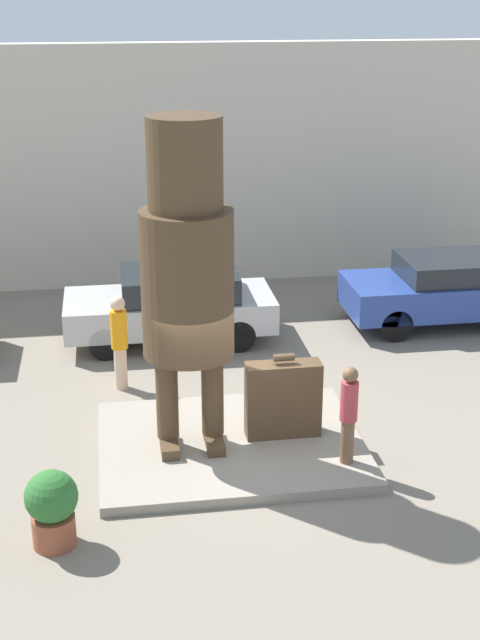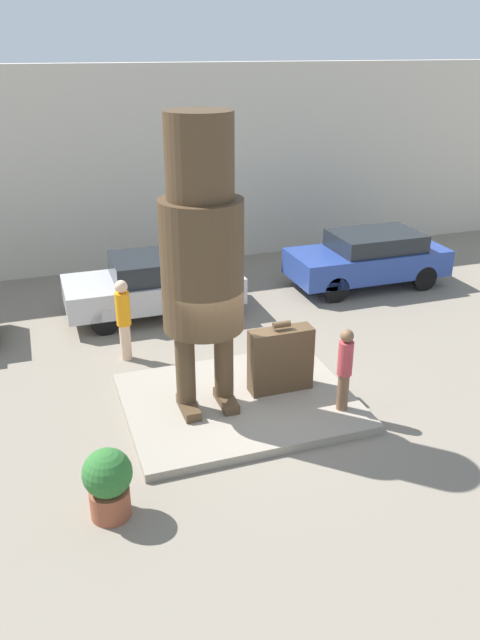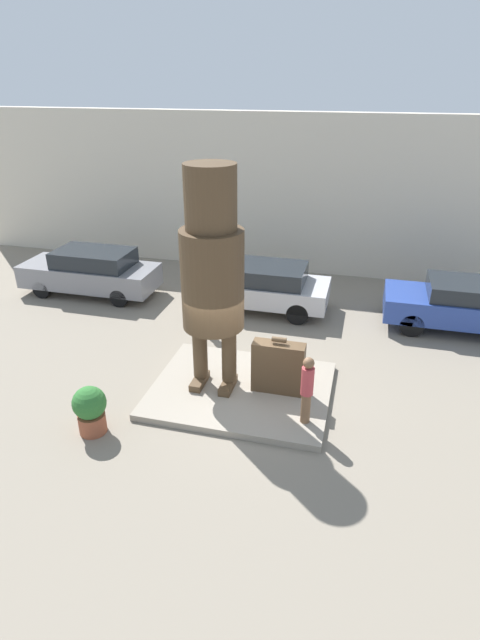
{
  "view_description": "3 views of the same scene",
  "coord_description": "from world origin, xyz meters",
  "px_view_note": "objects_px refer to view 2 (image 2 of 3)",
  "views": [
    {
      "loc": [
        -1.81,
        -12.81,
        7.18
      ],
      "look_at": [
        0.15,
        -0.0,
        2.27
      ],
      "focal_mm": 50.0,
      "sensor_mm": 36.0,
      "label": 1
    },
    {
      "loc": [
        -3.3,
        -9.72,
        6.35
      ],
      "look_at": [
        0.11,
        0.27,
        1.67
      ],
      "focal_mm": 35.0,
      "sensor_mm": 36.0,
      "label": 2
    },
    {
      "loc": [
        2.55,
        -9.9,
        6.99
      ],
      "look_at": [
        -0.03,
        0.01,
        1.98
      ],
      "focal_mm": 28.0,
      "sensor_mm": 36.0,
      "label": 3
    }
  ],
  "objects_px": {
    "worker_hivis": "(124,317)",
    "giant_suitcase": "(281,359)",
    "parked_car_blue": "(369,257)",
    "planter_pot": "(108,482)",
    "statue_figure": "(202,247)",
    "tourist": "(345,366)",
    "parked_car_silver": "(155,283)"
  },
  "relations": [
    {
      "from": "worker_hivis",
      "to": "giant_suitcase",
      "type": "bearing_deg",
      "value": -44.71
    },
    {
      "from": "giant_suitcase",
      "to": "parked_car_blue",
      "type": "distance_m",
      "value": 6.8
    },
    {
      "from": "planter_pot",
      "to": "worker_hivis",
      "type": "bearing_deg",
      "value": 78.02
    },
    {
      "from": "statue_figure",
      "to": "giant_suitcase",
      "type": "height_order",
      "value": "statue_figure"
    },
    {
      "from": "tourist",
      "to": "parked_car_silver",
      "type": "bearing_deg",
      "value": 110.82
    },
    {
      "from": "parked_car_silver",
      "to": "parked_car_blue",
      "type": "distance_m",
      "value": 6.13
    },
    {
      "from": "parked_car_blue",
      "to": "worker_hivis",
      "type": "height_order",
      "value": "worker_hivis"
    },
    {
      "from": "statue_figure",
      "to": "tourist",
      "type": "bearing_deg",
      "value": -21.81
    },
    {
      "from": "worker_hivis",
      "to": "parked_car_silver",
      "type": "bearing_deg",
      "value": 63.11
    },
    {
      "from": "parked_car_silver",
      "to": "planter_pot",
      "type": "bearing_deg",
      "value": 73.0
    },
    {
      "from": "tourist",
      "to": "worker_hivis",
      "type": "xyz_separation_m",
      "value": [
        -3.4,
        3.61,
        -0.04
      ]
    },
    {
      "from": "tourist",
      "to": "worker_hivis",
      "type": "relative_size",
      "value": 0.88
    },
    {
      "from": "statue_figure",
      "to": "parked_car_silver",
      "type": "relative_size",
      "value": 1.2
    },
    {
      "from": "parked_car_blue",
      "to": "worker_hivis",
      "type": "relative_size",
      "value": 2.42
    },
    {
      "from": "parked_car_silver",
      "to": "worker_hivis",
      "type": "height_order",
      "value": "worker_hivis"
    },
    {
      "from": "tourist",
      "to": "parked_car_silver",
      "type": "height_order",
      "value": "tourist"
    },
    {
      "from": "giant_suitcase",
      "to": "planter_pot",
      "type": "bearing_deg",
      "value": -147.04
    },
    {
      "from": "giant_suitcase",
      "to": "parked_car_blue",
      "type": "height_order",
      "value": "giant_suitcase"
    },
    {
      "from": "planter_pot",
      "to": "worker_hivis",
      "type": "relative_size",
      "value": 0.61
    },
    {
      "from": "statue_figure",
      "to": "parked_car_blue",
      "type": "xyz_separation_m",
      "value": [
        6.24,
        5.01,
        -2.4
      ]
    },
    {
      "from": "tourist",
      "to": "planter_pot",
      "type": "xyz_separation_m",
      "value": [
        -4.44,
        -1.31,
        -0.44
      ]
    },
    {
      "from": "statue_figure",
      "to": "tourist",
      "type": "relative_size",
      "value": 3.27
    },
    {
      "from": "giant_suitcase",
      "to": "worker_hivis",
      "type": "height_order",
      "value": "worker_hivis"
    },
    {
      "from": "planter_pot",
      "to": "statue_figure",
      "type": "bearing_deg",
      "value": 47.07
    },
    {
      "from": "worker_hivis",
      "to": "statue_figure",
      "type": "bearing_deg",
      "value": -68.51
    },
    {
      "from": "giant_suitcase",
      "to": "planter_pot",
      "type": "height_order",
      "value": "giant_suitcase"
    },
    {
      "from": "parked_car_silver",
      "to": "giant_suitcase",
      "type": "bearing_deg",
      "value": 106.42
    },
    {
      "from": "giant_suitcase",
      "to": "worker_hivis",
      "type": "distance_m",
      "value": 3.65
    },
    {
      "from": "parked_car_silver",
      "to": "parked_car_blue",
      "type": "bearing_deg",
      "value": -179.44
    },
    {
      "from": "giant_suitcase",
      "to": "tourist",
      "type": "distance_m",
      "value": 1.35
    },
    {
      "from": "planter_pot",
      "to": "worker_hivis",
      "type": "distance_m",
      "value": 5.04
    },
    {
      "from": "giant_suitcase",
      "to": "parked_car_blue",
      "type": "bearing_deg",
      "value": 46.24
    }
  ]
}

